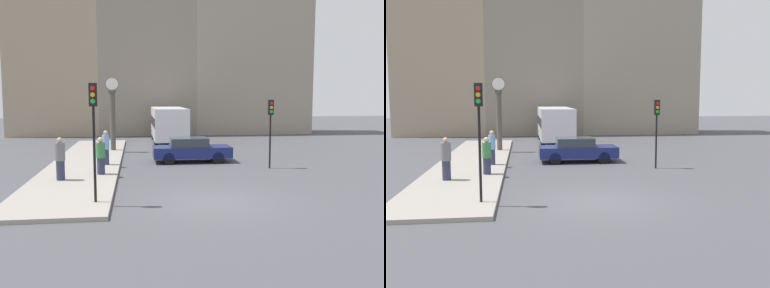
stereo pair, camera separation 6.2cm
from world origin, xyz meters
TOP-DOWN VIEW (x-y plane):
  - ground_plane at (0.00, 0.00)m, footprint 120.00×120.00m
  - sidewalk_corner at (-5.31, 9.05)m, footprint 3.62×22.09m
  - building_row at (0.45, 27.34)m, footprint 28.36×5.00m
  - sedan_car at (0.38, 8.99)m, footprint 4.31×1.79m
  - bus_distant at (-0.09, 19.39)m, footprint 2.51×7.76m
  - traffic_light_near at (-4.01, -0.16)m, footprint 0.26×0.24m
  - traffic_light_far at (4.09, 6.40)m, footprint 0.26×0.24m
  - street_clock at (-4.15, 13.83)m, footprint 0.86×0.44m
  - pedestrian_grey_jacket at (-5.82, 3.85)m, footprint 0.41×0.41m
  - pedestrian_blue_stripe at (-4.20, 7.75)m, footprint 0.35×0.35m
  - pedestrian_green_hoodie at (-4.24, 5.02)m, footprint 0.41×0.41m

SIDE VIEW (x-z plane):
  - ground_plane at x=0.00m, z-range 0.00..0.00m
  - sidewalk_corner at x=-5.31m, z-range 0.00..0.15m
  - sedan_car at x=0.38m, z-range 0.01..1.38m
  - pedestrian_green_hoodie at x=-4.24m, z-range 0.13..1.82m
  - pedestrian_blue_stripe at x=-4.20m, z-range 0.15..1.91m
  - pedestrian_grey_jacket at x=-5.82m, z-range 0.14..1.94m
  - bus_distant at x=-0.09m, z-range 0.20..2.94m
  - street_clock at x=-4.15m, z-range 0.07..4.80m
  - traffic_light_far at x=4.09m, z-range 0.76..4.24m
  - traffic_light_near at x=-4.01m, z-range 0.99..4.94m
  - building_row at x=0.45m, z-range -0.39..16.85m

